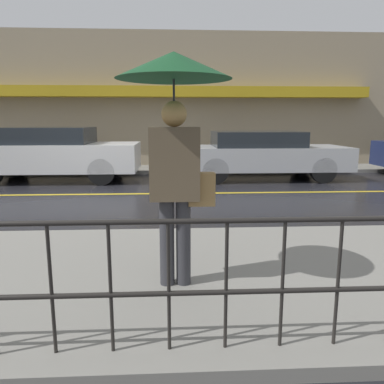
{
  "coord_description": "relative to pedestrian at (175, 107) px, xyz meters",
  "views": [
    {
      "loc": [
        1.72,
        -8.37,
        1.61
      ],
      "look_at": [
        2.09,
        -1.43,
        0.3
      ],
      "focal_mm": 35.0,
      "sensor_mm": 36.0,
      "label": 1
    }
  ],
  "objects": [
    {
      "name": "ground_plane",
      "position": [
        -1.74,
        5.06,
        -1.73
      ],
      "size": [
        80.0,
        80.0,
        0.0
      ],
      "primitive_type": "plane",
      "color": "black"
    },
    {
      "name": "sidewalk_near",
      "position": [
        -1.74,
        0.28,
        -1.68
      ],
      "size": [
        28.0,
        3.13,
        0.11
      ],
      "color": "gray",
      "rests_on": "ground_plane"
    },
    {
      "name": "sidewalk_far",
      "position": [
        -1.74,
        9.09,
        -1.68
      ],
      "size": [
        28.0,
        1.64,
        0.11
      ],
      "color": "gray",
      "rests_on": "ground_plane"
    },
    {
      "name": "lane_marking",
      "position": [
        -1.74,
        5.06,
        -1.73
      ],
      "size": [
        25.2,
        0.12,
        0.01
      ],
      "color": "gold",
      "rests_on": "ground_plane"
    },
    {
      "name": "building_storefront",
      "position": [
        -1.74,
        10.03,
        0.61
      ],
      "size": [
        28.0,
        0.85,
        4.63
      ],
      "color": "gray",
      "rests_on": "ground_plane"
    },
    {
      "name": "pedestrian",
      "position": [
        0.0,
        0.0,
        0.0
      ],
      "size": [
        1.0,
        1.0,
        2.08
      ],
      "color": "#333338",
      "rests_on": "sidewalk_near"
    },
    {
      "name": "car_white",
      "position": [
        -3.29,
        7.19,
        -0.96
      ],
      "size": [
        4.56,
        1.94,
        1.46
      ],
      "color": "silver",
      "rests_on": "ground_plane"
    },
    {
      "name": "car_silver",
      "position": [
        2.5,
        7.19,
        -1.02
      ],
      "size": [
        4.66,
        1.9,
        1.34
      ],
      "color": "#B2B5BA",
      "rests_on": "ground_plane"
    }
  ]
}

